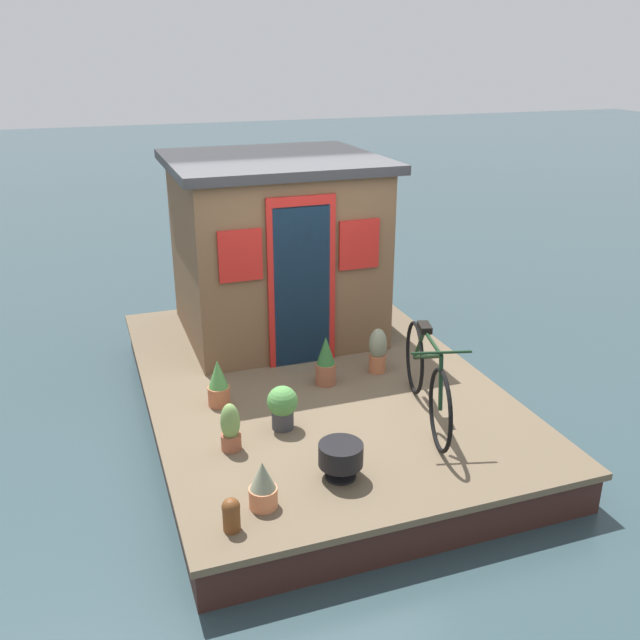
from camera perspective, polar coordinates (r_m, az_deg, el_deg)
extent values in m
plane|color=#2D4247|center=(7.35, -0.52, -7.50)|extent=(60.00, 60.00, 0.00)
cube|color=brown|center=(7.18, -0.53, -4.88)|extent=(4.89, 3.36, 0.06)
cube|color=#381E19|center=(7.27, -0.53, -6.31)|extent=(4.79, 3.29, 0.35)
cube|color=brown|center=(8.02, -3.69, 5.63)|extent=(1.91, 2.10, 1.94)
cube|color=#28282B|center=(7.80, -3.87, 12.87)|extent=(2.11, 2.30, 0.10)
cube|color=#19334C|center=(7.16, -1.51, 2.68)|extent=(0.04, 0.60, 1.70)
cube|color=red|center=(7.14, -1.50, 3.05)|extent=(0.03, 0.72, 1.80)
cube|color=red|center=(7.25, 3.22, 6.21)|extent=(0.03, 0.44, 0.52)
cube|color=red|center=(6.88, -6.55, 5.26)|extent=(0.03, 0.44, 0.52)
torus|color=black|center=(5.89, 9.83, -7.29)|extent=(0.69, 0.22, 0.71)
torus|color=black|center=(6.80, 7.76, -3.07)|extent=(0.69, 0.22, 0.71)
cylinder|color=black|center=(6.28, 8.75, -3.00)|extent=(0.96, 0.29, 0.49)
cylinder|color=black|center=(6.04, 9.21, -1.84)|extent=(0.62, 0.19, 0.07)
cylinder|color=black|center=(6.56, 8.15, -2.00)|extent=(0.36, 0.13, 0.44)
cylinder|color=black|center=(5.82, 9.87, -5.13)|extent=(0.12, 0.07, 0.46)
cube|color=black|center=(6.32, 8.58, -0.60)|extent=(0.22, 0.15, 0.06)
cylinder|color=black|center=(5.75, 9.94, -2.65)|extent=(0.15, 0.49, 0.02)
cylinder|color=#38383D|center=(6.23, -3.07, -8.13)|extent=(0.20, 0.20, 0.17)
sphere|color=#4C8942|center=(6.14, -3.11, -6.67)|extent=(0.27, 0.27, 0.27)
cylinder|color=#935138|center=(6.98, 0.48, -4.41)|extent=(0.21, 0.21, 0.22)
cone|color=#2D602D|center=(6.87, 0.48, -2.50)|extent=(0.19, 0.19, 0.29)
cylinder|color=#B2603D|center=(6.65, -8.28, -6.17)|extent=(0.21, 0.21, 0.19)
cone|color=#4C8942|center=(6.55, -8.38, -4.39)|extent=(0.19, 0.19, 0.27)
cylinder|color=#B2603D|center=(7.26, 4.72, -3.54)|extent=(0.17, 0.17, 0.19)
ellipsoid|color=gray|center=(7.17, 4.77, -2.00)|extent=(0.19, 0.19, 0.34)
cylinder|color=#935138|center=(5.97, -7.29, -9.86)|extent=(0.17, 0.17, 0.14)
ellipsoid|color=#70934C|center=(5.87, -7.38, -8.29)|extent=(0.16, 0.16, 0.34)
cylinder|color=#C6754C|center=(5.28, -4.67, -14.29)|extent=(0.21, 0.21, 0.16)
cone|color=gray|center=(5.17, -4.74, -12.59)|extent=(0.19, 0.19, 0.22)
cylinder|color=black|center=(5.50, 1.71, -10.95)|extent=(0.35, 0.35, 0.18)
cylinder|color=black|center=(5.58, 1.70, -12.23)|extent=(0.04, 0.04, 0.12)
cylinder|color=black|center=(5.61, 1.69, -12.64)|extent=(0.25, 0.25, 0.02)
cylinder|color=brown|center=(5.07, -7.27, -15.83)|extent=(0.12, 0.12, 0.19)
sphere|color=brown|center=(5.02, -7.32, -14.96)|extent=(0.13, 0.13, 0.13)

